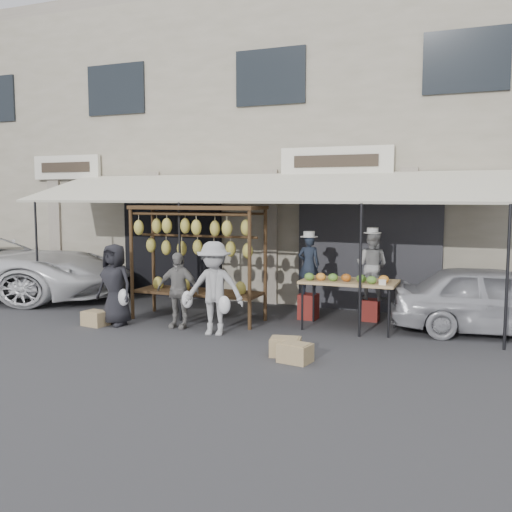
% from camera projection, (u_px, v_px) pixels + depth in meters
% --- Properties ---
extents(ground_plane, '(90.00, 90.00, 0.00)m').
position_uv_depth(ground_plane, '(199.00, 339.00, 9.69)').
color(ground_plane, '#2D2D30').
extents(shophouse, '(24.00, 6.15, 7.30)m').
position_uv_depth(shophouse, '(309.00, 150.00, 15.32)').
color(shophouse, '#ACA18E').
rests_on(shophouse, ground_plane).
extents(awning, '(10.00, 2.35, 2.92)m').
position_uv_depth(awning, '(250.00, 188.00, 11.53)').
color(awning, beige).
rests_on(awning, ground_plane).
extents(banana_rack, '(2.60, 0.90, 2.24)m').
position_uv_depth(banana_rack, '(196.00, 240.00, 10.98)').
color(banana_rack, black).
rests_on(banana_rack, ground_plane).
extents(produce_table, '(1.70, 0.90, 1.04)m').
position_uv_depth(produce_table, '(348.00, 282.00, 10.26)').
color(produce_table, tan).
rests_on(produce_table, ground_plane).
extents(vendor_left, '(0.49, 0.39, 1.16)m').
position_uv_depth(vendor_left, '(309.00, 265.00, 11.16)').
color(vendor_left, '#1F2736').
rests_on(vendor_left, stool_left).
extents(vendor_right, '(0.74, 0.63, 1.32)m').
position_uv_depth(vendor_right, '(372.00, 265.00, 10.99)').
color(vendor_right, '#A0A0A0').
rests_on(vendor_right, stool_right).
extents(customer_left, '(0.79, 0.55, 1.53)m').
position_uv_depth(customer_left, '(115.00, 285.00, 10.66)').
color(customer_left, black).
rests_on(customer_left, ground_plane).
extents(customer_mid, '(0.84, 0.40, 1.40)m').
position_uv_depth(customer_mid, '(178.00, 290.00, 10.45)').
color(customer_mid, gray).
rests_on(customer_mid, ground_plane).
extents(customer_right, '(1.15, 0.79, 1.64)m').
position_uv_depth(customer_right, '(214.00, 288.00, 9.91)').
color(customer_right, '#A0A0A0').
rests_on(customer_right, ground_plane).
extents(stool_left, '(0.42, 0.42, 0.50)m').
position_uv_depth(stool_left, '(308.00, 306.00, 11.25)').
color(stool_left, maroon).
rests_on(stool_left, ground_plane).
extents(stool_right, '(0.37, 0.37, 0.42)m').
position_uv_depth(stool_right, '(371.00, 310.00, 11.08)').
color(stool_right, maroon).
rests_on(stool_right, ground_plane).
extents(crate_near_a, '(0.51, 0.43, 0.27)m').
position_uv_depth(crate_near_a, '(285.00, 347.00, 8.65)').
color(crate_near_a, tan).
rests_on(crate_near_a, ground_plane).
extents(crate_near_b, '(0.51, 0.42, 0.27)m').
position_uv_depth(crate_near_b, '(295.00, 353.00, 8.32)').
color(crate_near_b, tan).
rests_on(crate_near_b, ground_plane).
extents(crate_far, '(0.50, 0.41, 0.27)m').
position_uv_depth(crate_far, '(96.00, 318.00, 10.68)').
color(crate_far, tan).
rests_on(crate_far, ground_plane).
extents(sedan, '(3.77, 1.96, 1.23)m').
position_uv_depth(sedan, '(497.00, 300.00, 9.96)').
color(sedan, '#ABABB1').
rests_on(sedan, ground_plane).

